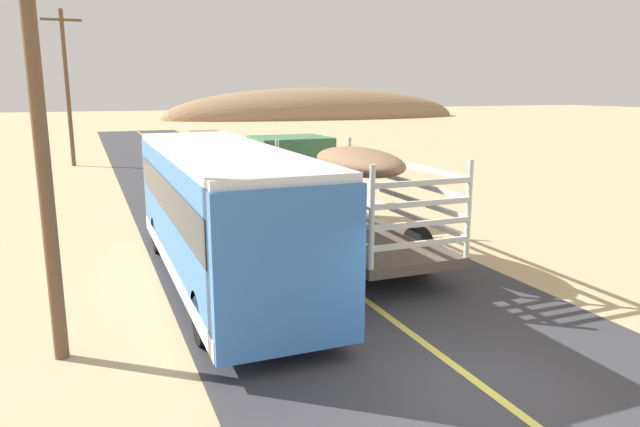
% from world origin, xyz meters
% --- Properties ---
extents(ground_plane, '(240.00, 240.00, 0.00)m').
position_xyz_m(ground_plane, '(0.00, 0.00, 0.00)').
color(ground_plane, tan).
extents(road_surface, '(8.00, 120.00, 0.02)m').
position_xyz_m(road_surface, '(0.00, 0.00, 0.01)').
color(road_surface, '#38383D').
rests_on(road_surface, ground).
extents(road_centre_line, '(0.16, 117.60, 0.00)m').
position_xyz_m(road_centre_line, '(0.00, 0.00, 0.02)').
color(road_centre_line, '#D8CC4C').
rests_on(road_centre_line, road_surface).
extents(livestock_truck, '(2.53, 9.70, 3.02)m').
position_xyz_m(livestock_truck, '(1.11, 10.10, 1.79)').
color(livestock_truck, '#3F7F4C').
rests_on(livestock_truck, road_surface).
extents(bus, '(2.54, 10.00, 3.21)m').
position_xyz_m(bus, '(-2.59, 6.45, 1.75)').
color(bus, '#3872C6').
rests_on(bus, road_surface).
extents(car_far, '(1.90, 4.62, 1.93)m').
position_xyz_m(car_far, '(1.60, 29.07, 1.09)').
color(car_far, '#8C7259').
rests_on(car_far, road_surface).
extents(power_pole_near, '(2.20, 0.24, 7.53)m').
position_xyz_m(power_pole_near, '(-6.07, 3.59, 4.05)').
color(power_pole_near, brown).
rests_on(power_pole_near, ground).
extents(power_pole_mid, '(2.20, 0.24, 8.94)m').
position_xyz_m(power_pole_mid, '(-6.07, 31.05, 4.77)').
color(power_pole_mid, brown).
rests_on(power_pole_mid, ground).
extents(boulder_mid_field, '(0.61, 0.82, 0.52)m').
position_xyz_m(boulder_mid_field, '(11.35, 25.27, 0.26)').
color(boulder_mid_field, '#84705B').
rests_on(boulder_mid_field, ground).
extents(distant_hill, '(48.19, 16.33, 9.23)m').
position_xyz_m(distant_hill, '(28.88, 79.83, 0.00)').
color(distant_hill, '#957553').
rests_on(distant_hill, ground).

